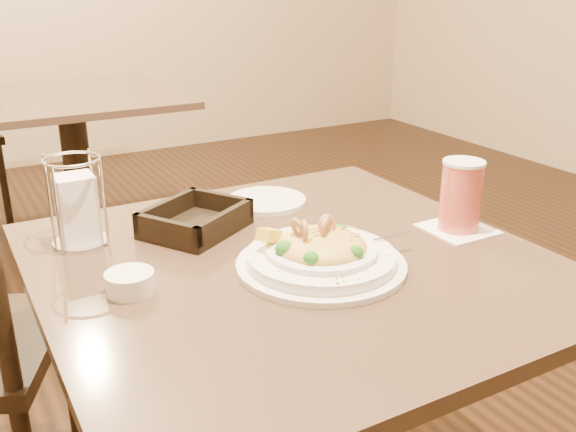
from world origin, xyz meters
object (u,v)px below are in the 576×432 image
background_table (75,145)px  side_plate (266,201)px  pasta_bowl (321,254)px  napkin_caddy (77,207)px  main_table (293,362)px  butter_ramekin (130,282)px  drink_glass (461,196)px  bread_basket (195,222)px

background_table → side_plate: size_ratio=4.91×
pasta_bowl → napkin_caddy: (-0.35, 0.33, 0.05)m
main_table → butter_ramekin: size_ratio=11.00×
drink_glass → bread_basket: bearing=151.2°
drink_glass → side_plate: drink_glass is taller
drink_glass → butter_ramekin: (-0.67, 0.06, -0.06)m
background_table → drink_glass: (0.37, -2.00, 0.30)m
background_table → pasta_bowl: bearing=-89.2°
bread_basket → napkin_caddy: bearing=166.5°
main_table → pasta_bowl: bearing=-65.5°
background_table → side_plate: side_plate is taller
butter_ramekin → bread_basket: bearing=45.6°
drink_glass → pasta_bowl: bearing=-177.4°
bread_basket → butter_ramekin: (-0.20, -0.20, -0.00)m
main_table → pasta_bowl: (0.02, -0.05, 0.25)m
napkin_caddy → side_plate: 0.43m
main_table → butter_ramekin: (-0.30, 0.02, 0.24)m
napkin_caddy → side_plate: napkin_caddy is taller
main_table → butter_ramekin: bearing=175.9°
pasta_bowl → bread_basket: size_ratio=1.37×
pasta_bowl → drink_glass: (0.34, 0.02, 0.05)m
main_table → drink_glass: (0.37, -0.04, 0.30)m
side_plate → bread_basket: bearing=-159.0°
drink_glass → background_table: bearing=100.5°
side_plate → butter_ramekin: 0.49m
pasta_bowl → background_table: bearing=90.8°
background_table → butter_ramekin: size_ratio=11.04×
pasta_bowl → side_plate: 0.36m
main_table → bread_basket: 0.35m
pasta_bowl → butter_ramekin: pasta_bowl is taller
drink_glass → butter_ramekin: size_ratio=1.81×
main_table → side_plate: size_ratio=4.90×
background_table → bread_basket: bearing=-93.4°
drink_glass → side_plate: bearing=128.5°
side_plate → butter_ramekin: size_ratio=2.25×
napkin_caddy → butter_ramekin: napkin_caddy is taller
pasta_bowl → butter_ramekin: 0.33m
drink_glass → side_plate: size_ratio=0.81×
bread_basket → butter_ramekin: size_ratio=3.05×
main_table → napkin_caddy: napkin_caddy is taller
napkin_caddy → side_plate: (0.42, 0.03, -0.07)m
background_table → drink_glass: size_ratio=6.10×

